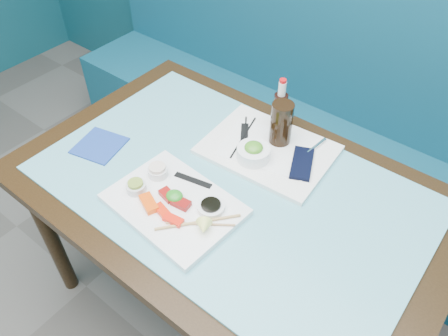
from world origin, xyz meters
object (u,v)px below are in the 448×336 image
Objects in this scene: sashimi_plate at (174,204)px; blue_napkin at (100,145)px; cola_bottle_body at (280,111)px; cola_glass at (281,123)px; dining_table at (229,203)px; serving_tray at (268,150)px; seaweed_bowl at (253,153)px; booth_bench at (334,141)px.

sashimi_plate is 0.40m from blue_napkin.
sashimi_plate is 2.80× the size of cola_bottle_body.
blue_napkin is (-0.40, 0.04, -0.01)m from sashimi_plate.
sashimi_plate is 2.52× the size of cola_glass.
cola_glass is (0.02, 0.26, 0.19)m from dining_table.
sashimi_plate is 0.53m from cola_bottle_body.
serving_tray is 2.75× the size of cola_glass.
cola_glass is at bearing 86.42° from dining_table.
blue_napkin is at bearing -150.06° from seaweed_bowl.
seaweed_bowl is at bearing -90.28° from booth_bench.
dining_table is 0.32m from cola_glass.
cola_bottle_body is at bearing -94.70° from booth_bench.
dining_table is at bearing 71.51° from sashimi_plate.
booth_bench reaches higher than cola_bottle_body.
serving_tray is (0.01, -0.63, 0.39)m from booth_bench.
serving_tray is at bearing 88.21° from dining_table.
blue_napkin is at bearing -140.72° from cola_glass.
cola_bottle_body is at bearing 105.51° from serving_tray.
serving_tray reaches higher than blue_napkin.
sashimi_plate is 0.92× the size of serving_tray.
seaweed_bowl is (-0.01, -0.07, 0.03)m from serving_tray.
cola_bottle_body is at bearing 125.11° from cola_glass.
booth_bench is 6.99× the size of serving_tray.
blue_napkin is (-0.43, -0.48, -0.07)m from cola_bottle_body.
cola_bottle_body reaches higher than dining_table.
seaweed_bowl is at bearing 91.49° from dining_table.
dining_table is (0.00, -0.84, 0.29)m from booth_bench.
serving_tray is 3.84× the size of seaweed_bowl.
sashimi_plate is 2.57× the size of blue_napkin.
dining_table is at bearing 16.09° from blue_napkin.
blue_napkin reaches higher than dining_table.
cola_glass reaches higher than cola_bottle_body.
booth_bench is at bearing 90.00° from dining_table.
sashimi_plate is 3.53× the size of seaweed_bowl.
sashimi_plate is at bearing -102.91° from seaweed_bowl.
blue_napkin is (-0.48, -0.35, -0.00)m from serving_tray.
cola_bottle_body reaches higher than sashimi_plate.
serving_tray is 0.08m from seaweed_bowl.
booth_bench is 21.30× the size of cola_bottle_body.
cola_glass is 1.02× the size of blue_napkin.
cola_bottle_body is (-0.05, 0.14, 0.06)m from serving_tray.
serving_tray is at bearing 82.45° from sashimi_plate.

